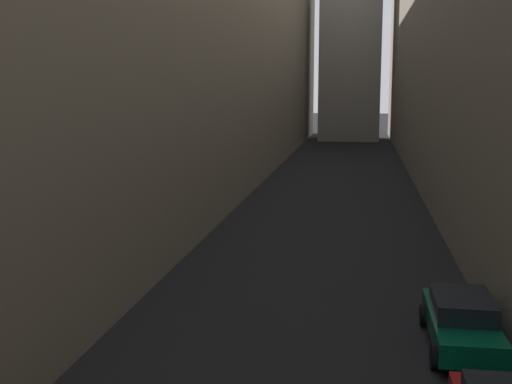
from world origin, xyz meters
The scene contains 3 objects.
ground_plane centered at (0.00, 48.00, 0.00)m, with size 264.00×264.00×0.00m, color black.
building_block_left centered at (-11.16, 50.00, 10.53)m, with size 11.32×108.00×21.06m, color #756B5B.
parked_car_right_far centered at (4.40, 22.45, 0.76)m, with size 1.88×4.55×1.45m.
Camera 1 is at (1.59, 4.84, 6.99)m, focal length 46.25 mm.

